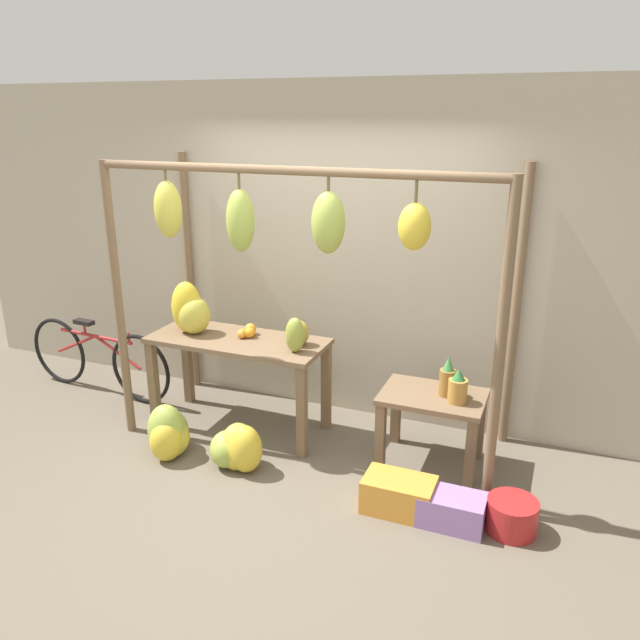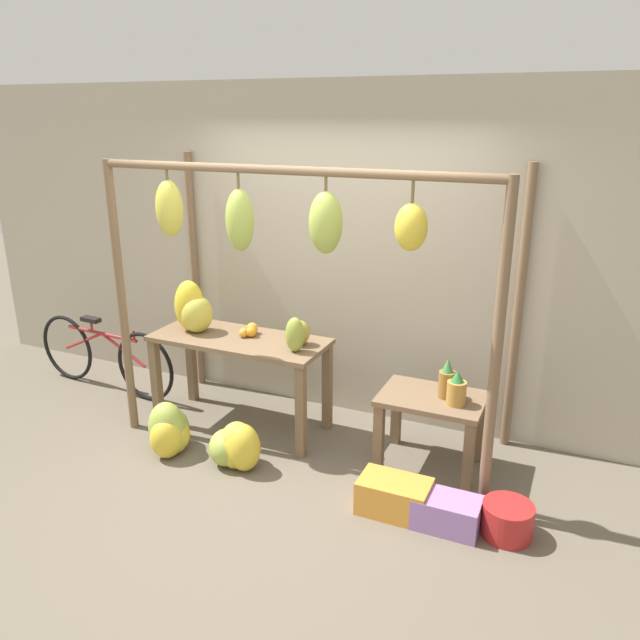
{
  "view_description": "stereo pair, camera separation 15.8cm",
  "coord_description": "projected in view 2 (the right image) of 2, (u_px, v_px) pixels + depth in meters",
  "views": [
    {
      "loc": [
        1.78,
        -3.36,
        2.54
      ],
      "look_at": [
        0.09,
        0.79,
        1.05
      ],
      "focal_mm": 35.0,
      "sensor_mm": 36.0,
      "label": 1
    },
    {
      "loc": [
        1.92,
        -3.29,
        2.54
      ],
      "look_at": [
        0.09,
        0.79,
        1.05
      ],
      "focal_mm": 35.0,
      "sensor_mm": 36.0,
      "label": 2
    }
  ],
  "objects": [
    {
      "name": "pineapple_cluster",
      "position": [
        452.0,
        385.0,
        4.45
      ],
      "size": [
        0.22,
        0.22,
        0.3
      ],
      "color": "#B27F38",
      "rests_on": "display_table_side"
    },
    {
      "name": "blue_bucket",
      "position": [
        507.0,
        520.0,
        3.92
      ],
      "size": [
        0.32,
        0.32,
        0.22
      ],
      "color": "#AD2323",
      "rests_on": "ground_plane"
    },
    {
      "name": "display_table_main",
      "position": [
        240.0,
        353.0,
        5.13
      ],
      "size": [
        1.46,
        0.6,
        0.8
      ],
      "color": "brown",
      "rests_on": "ground_plane"
    },
    {
      "name": "banana_pile_on_table",
      "position": [
        193.0,
        310.0,
        5.17
      ],
      "size": [
        0.4,
        0.35,
        0.43
      ],
      "color": "gold",
      "rests_on": "display_table_main"
    },
    {
      "name": "papaya_pile",
      "position": [
        297.0,
        334.0,
        4.82
      ],
      "size": [
        0.23,
        0.33,
        0.28
      ],
      "color": "#93A33D",
      "rests_on": "display_table_main"
    },
    {
      "name": "stall_awning",
      "position": [
        291.0,
        251.0,
        4.41
      ],
      "size": [
        2.99,
        1.14,
        2.21
      ],
      "color": "brown",
      "rests_on": "ground_plane"
    },
    {
      "name": "parked_bicycle",
      "position": [
        104.0,
        355.0,
        5.92
      ],
      "size": [
        1.68,
        0.16,
        0.71
      ],
      "color": "black",
      "rests_on": "ground_plane"
    },
    {
      "name": "banana_pile_ground_left",
      "position": [
        170.0,
        432.0,
        4.87
      ],
      "size": [
        0.39,
        0.46,
        0.42
      ],
      "color": "gold",
      "rests_on": "ground_plane"
    },
    {
      "name": "display_table_side",
      "position": [
        431.0,
        412.0,
        4.6
      ],
      "size": [
        0.76,
        0.53,
        0.57
      ],
      "color": "brown",
      "rests_on": "ground_plane"
    },
    {
      "name": "ground_plane",
      "position": [
        262.0,
        491.0,
        4.41
      ],
      "size": [
        20.0,
        20.0,
        0.0
      ],
      "primitive_type": "plane",
      "color": "#665B4C"
    },
    {
      "name": "orange_pile",
      "position": [
        249.0,
        331.0,
        5.11
      ],
      "size": [
        0.13,
        0.19,
        0.1
      ],
      "color": "orange",
      "rests_on": "display_table_main"
    },
    {
      "name": "fruit_crate_white",
      "position": [
        394.0,
        496.0,
        4.14
      ],
      "size": [
        0.47,
        0.29,
        0.24
      ],
      "color": "orange",
      "rests_on": "ground_plane"
    },
    {
      "name": "banana_pile_ground_right",
      "position": [
        235.0,
        447.0,
        4.66
      ],
      "size": [
        0.49,
        0.39,
        0.37
      ],
      "color": "gold",
      "rests_on": "ground_plane"
    },
    {
      "name": "shop_wall_back",
      "position": [
        343.0,
        255.0,
        5.25
      ],
      "size": [
        8.0,
        0.08,
        2.8
      ],
      "color": "#B2A893",
      "rests_on": "ground_plane"
    },
    {
      "name": "fruit_crate_purple",
      "position": [
        447.0,
        513.0,
        3.99
      ],
      "size": [
        0.42,
        0.26,
        0.21
      ],
      "color": "#9970B7",
      "rests_on": "ground_plane"
    }
  ]
}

